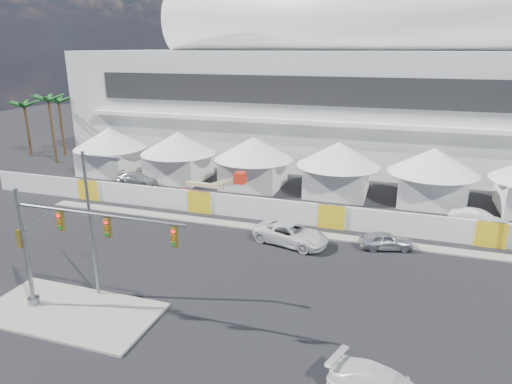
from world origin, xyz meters
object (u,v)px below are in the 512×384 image
(sedan_silver, at_px, (386,241))
(streetlight_median, at_px, (93,216))
(pickup_curb, at_px, (291,234))
(lot_car_c, at_px, (137,179))
(lot_car_a, at_px, (479,220))
(traffic_mast, at_px, (58,246))
(boom_lift, at_px, (201,195))

(sedan_silver, bearing_deg, streetlight_median, 112.54)
(pickup_curb, distance_m, lot_car_c, 22.26)
(sedan_silver, relative_size, lot_car_a, 0.85)
(lot_car_c, relative_size, traffic_mast, 0.45)
(sedan_silver, relative_size, pickup_curb, 0.67)
(lot_car_c, bearing_deg, sedan_silver, -107.08)
(streetlight_median, bearing_deg, boom_lift, 94.54)
(lot_car_a, bearing_deg, lot_car_c, 102.93)
(traffic_mast, distance_m, boom_lift, 19.71)
(sedan_silver, height_order, traffic_mast, traffic_mast)
(lot_car_c, bearing_deg, streetlight_median, -151.92)
(sedan_silver, relative_size, traffic_mast, 0.37)
(lot_car_c, bearing_deg, boom_lift, -111.53)
(lot_car_a, distance_m, streetlight_median, 30.17)
(lot_car_c, relative_size, streetlight_median, 0.53)
(traffic_mast, bearing_deg, lot_car_a, 41.49)
(sedan_silver, distance_m, pickup_curb, 7.08)
(sedan_silver, xyz_separation_m, lot_car_c, (-26.81, 8.78, 0.01))
(streetlight_median, xyz_separation_m, boom_lift, (-1.37, 17.26, -4.22))
(sedan_silver, height_order, lot_car_a, lot_car_a)
(traffic_mast, distance_m, streetlight_median, 2.56)
(lot_car_c, relative_size, boom_lift, 0.64)
(sedan_silver, xyz_separation_m, streetlight_median, (-16.01, -12.40, 4.54))
(pickup_curb, relative_size, lot_car_a, 1.26)
(traffic_mast, height_order, streetlight_median, streetlight_median)
(lot_car_a, bearing_deg, traffic_mast, 148.27)
(pickup_curb, xyz_separation_m, traffic_mast, (-9.81, -13.30, 3.32))
(traffic_mast, relative_size, streetlight_median, 1.19)
(lot_car_c, xyz_separation_m, traffic_mast, (10.04, -23.37, 3.45))
(pickup_curb, relative_size, traffic_mast, 0.55)
(lot_car_c, bearing_deg, traffic_mast, -155.70)
(lot_car_c, bearing_deg, lot_car_a, -92.80)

